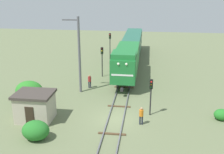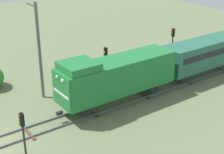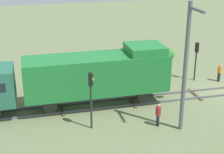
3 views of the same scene
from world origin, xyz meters
TOP-DOWN VIEW (x-y plane):
  - ground_plane at (0.00, 0.00)m, footprint 102.39×102.39m
  - railway_track at (0.00, 0.00)m, footprint 2.40×68.26m
  - locomotive at (0.00, 11.19)m, footprint 2.90×11.60m
  - passenger_car_leading at (0.00, 24.53)m, footprint 2.84×14.00m
  - traffic_signal_near at (3.20, 1.36)m, footprint 0.32×0.34m
  - traffic_signal_mid at (-3.40, 12.48)m, footprint 0.32×0.34m
  - traffic_signal_far at (-3.60, 21.65)m, footprint 0.32×0.34m
  - worker_near_track at (2.40, -0.74)m, footprint 0.38×0.38m
  - worker_by_signal at (-4.20, 7.88)m, footprint 0.38×0.38m
  - catenary_mast at (-5.06, 6.49)m, footprint 1.94×0.28m
  - relay_hut at (-7.50, -1.09)m, footprint 3.50×2.90m
  - bush_near at (9.92, 1.17)m, footprint 1.48×1.21m
  - bush_mid at (-9.98, 3.30)m, footprint 3.03×2.48m
  - bush_far at (-6.12, -4.48)m, footprint 2.28×1.86m

SIDE VIEW (x-z plane):
  - ground_plane at x=0.00m, z-range 0.00..0.00m
  - railway_track at x=0.00m, z-range -0.01..0.15m
  - bush_near at x=9.92m, z-range 0.00..1.08m
  - bush_far at x=-6.12m, z-range 0.00..1.66m
  - worker_near_track at x=2.40m, z-range 0.15..1.85m
  - worker_by_signal at x=-4.20m, z-range 0.15..1.85m
  - bush_mid at x=-9.98m, z-range 0.00..2.20m
  - relay_hut at x=-7.50m, z-range 0.02..2.76m
  - passenger_car_leading at x=0.00m, z-range 0.69..4.35m
  - traffic_signal_near at x=3.20m, z-range 0.73..4.40m
  - locomotive at x=0.00m, z-range 0.47..5.07m
  - traffic_signal_mid at x=-3.40m, z-range 0.81..4.93m
  - traffic_signal_far at x=-3.60m, z-range 0.86..5.32m
  - catenary_mast at x=-5.06m, z-range 0.25..9.11m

